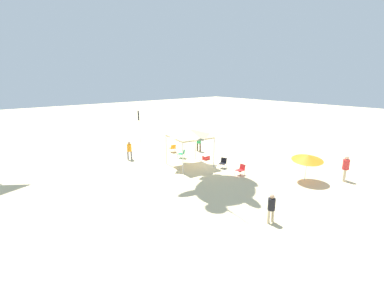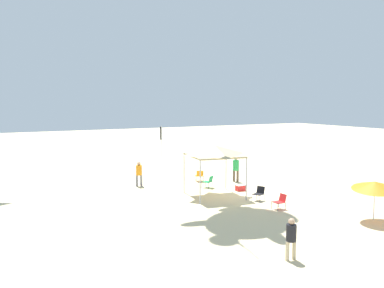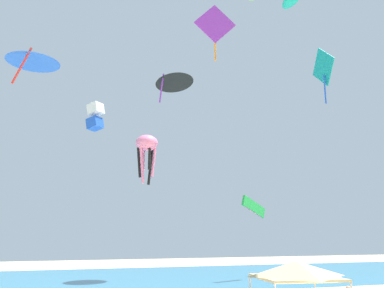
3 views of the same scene
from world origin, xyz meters
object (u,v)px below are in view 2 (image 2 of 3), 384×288
at_px(folding_chair_facing_ocean, 280,201).
at_px(person_by_tent, 139,172).
at_px(canopy_tent, 214,151).
at_px(beach_umbrella, 375,185).
at_px(cooler_box, 241,188).
at_px(folding_chair_right_of_tent, 209,181).
at_px(person_near_umbrella, 236,167).
at_px(folding_chair_near_cooler, 259,193).
at_px(banner_flag, 162,143).
at_px(folding_chair_left_of_tent, 199,175).
at_px(person_far_stroller, 291,236).

xyz_separation_m(folding_chair_facing_ocean, person_by_tent, (9.02, 4.68, 0.52)).
xyz_separation_m(canopy_tent, beach_umbrella, (-8.02, -4.14, -1.02)).
bearing_deg(beach_umbrella, cooler_box, 12.53).
bearing_deg(canopy_tent, cooler_box, -79.87).
height_order(canopy_tent, folding_chair_right_of_tent, canopy_tent).
relative_size(cooler_box, person_near_umbrella, 0.34).
xyz_separation_m(folding_chair_near_cooler, banner_flag, (12.13, 0.92, 1.79)).
xyz_separation_m(banner_flag, person_by_tent, (-5.14, 3.93, -1.26)).
bearing_deg(folding_chair_left_of_tent, folding_chair_right_of_tent, 95.19).
distance_m(canopy_tent, folding_chair_right_of_tent, 3.28).
bearing_deg(person_far_stroller, folding_chair_facing_ocean, 63.78).
height_order(canopy_tent, folding_chair_facing_ocean, canopy_tent).
bearing_deg(banner_flag, cooler_box, -171.62).
xyz_separation_m(folding_chair_near_cooler, folding_chair_left_of_tent, (6.48, 0.40, 0.00)).
distance_m(folding_chair_left_of_tent, person_far_stroller, 14.56).
relative_size(folding_chair_near_cooler, banner_flag, 0.22).
xyz_separation_m(person_far_stroller, person_by_tent, (14.52, 0.48, 0.08)).
height_order(folding_chair_left_of_tent, person_far_stroller, person_far_stroller).
bearing_deg(folding_chair_left_of_tent, folding_chair_facing_ocean, 109.87).
distance_m(folding_chair_near_cooler, folding_chair_left_of_tent, 6.49).
bearing_deg(folding_chair_left_of_tent, beach_umbrella, 120.92).
relative_size(folding_chair_left_of_tent, person_near_umbrella, 0.44).
xyz_separation_m(folding_chair_left_of_tent, banner_flag, (5.65, 0.52, 1.79)).
xyz_separation_m(folding_chair_left_of_tent, person_near_umbrella, (-1.36, -2.24, 0.61)).
distance_m(folding_chair_near_cooler, banner_flag, 12.30).
height_order(folding_chair_facing_ocean, person_near_umbrella, person_near_umbrella).
xyz_separation_m(canopy_tent, folding_chair_near_cooler, (-2.17, -1.77, -2.32)).
height_order(person_far_stroller, person_by_tent, person_by_tent).
height_order(cooler_box, person_near_umbrella, person_near_umbrella).
bearing_deg(folding_chair_left_of_tent, folding_chair_near_cooler, 111.80).
bearing_deg(banner_flag, person_far_stroller, 170.05).
xyz_separation_m(folding_chair_facing_ocean, folding_chair_left_of_tent, (8.51, 0.23, 0.00)).
bearing_deg(person_near_umbrella, cooler_box, 132.87).
bearing_deg(person_far_stroller, banner_flag, 91.25).
relative_size(canopy_tent, folding_chair_near_cooler, 4.15).
relative_size(folding_chair_right_of_tent, cooler_box, 1.29).
bearing_deg(folding_chair_left_of_tent, banner_flag, -66.46).
height_order(folding_chair_left_of_tent, person_near_umbrella, person_near_umbrella).
bearing_deg(folding_chair_facing_ocean, folding_chair_near_cooler, 174.88).
bearing_deg(folding_chair_near_cooler, banner_flag, 161.09).
xyz_separation_m(folding_chair_facing_ocean, cooler_box, (4.61, -0.65, -0.27)).
height_order(canopy_tent, folding_chair_near_cooler, canopy_tent).
distance_m(beach_umbrella, person_far_stroller, 6.99).
bearing_deg(folding_chair_right_of_tent, beach_umbrella, 75.46).
height_order(folding_chair_facing_ocean, person_far_stroller, person_far_stroller).
relative_size(folding_chair_left_of_tent, banner_flag, 0.22).
xyz_separation_m(folding_chair_facing_ocean, person_far_stroller, (-5.49, 4.20, 0.45)).
height_order(beach_umbrella, person_by_tent, beach_umbrella).
relative_size(folding_chair_right_of_tent, banner_flag, 0.22).
relative_size(canopy_tent, folding_chair_right_of_tent, 4.15).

